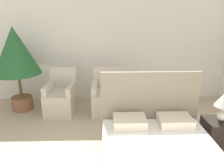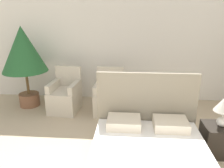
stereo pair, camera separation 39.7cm
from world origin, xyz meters
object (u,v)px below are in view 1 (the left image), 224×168
armchair_near_window_right (106,99)px  nightstand (220,134)px  bed (161,162)px  armchair_near_window_left (61,99)px  potted_palm (16,54)px

armchair_near_window_right → nightstand: (1.80, -1.34, -0.07)m
bed → nightstand: 1.30m
armchair_near_window_left → potted_palm: 1.32m
armchair_near_window_left → armchair_near_window_right: bearing=4.9°
armchair_near_window_left → armchair_near_window_right: size_ratio=1.00×
armchair_near_window_left → nightstand: size_ratio=1.84×
bed → armchair_near_window_left: bed is taller
armchair_near_window_left → nightstand: bearing=-20.9°
bed → nightstand: bearing=32.0°
bed → armchair_near_window_right: (-0.70, 2.03, 0.05)m
armchair_near_window_right → potted_palm: (-1.86, 0.20, 0.94)m
bed → nightstand: bed is taller
nightstand → bed: bearing=-148.0°
bed → armchair_near_window_right: size_ratio=2.21×
armchair_near_window_right → nightstand: armchair_near_window_right is taller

